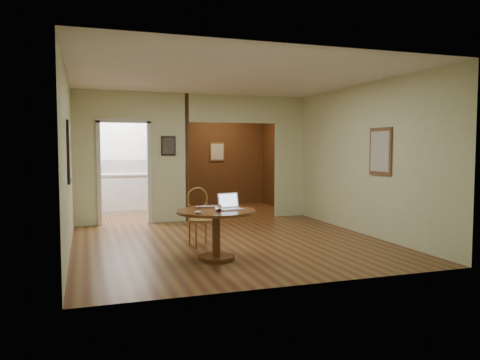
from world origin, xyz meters
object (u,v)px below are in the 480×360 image
object	(u,v)px
open_laptop	(230,205)
closed_laptop	(208,207)
chair	(200,214)
dining_table	(216,223)

from	to	relation	value
open_laptop	closed_laptop	xyz separation A→B (m)	(-0.26, 0.22, -0.05)
chair	open_laptop	bearing A→B (deg)	-84.95
dining_table	chair	distance (m)	0.94
chair	closed_laptop	size ratio (longest dim) A/B	2.77
open_laptop	closed_laptop	bearing A→B (deg)	129.82
closed_laptop	dining_table	bearing A→B (deg)	-74.90
chair	open_laptop	xyz separation A→B (m)	(0.22, -0.91, 0.24)
closed_laptop	chair	bearing A→B (deg)	88.95
dining_table	closed_laptop	xyz separation A→B (m)	(-0.06, 0.25, 0.19)
chair	open_laptop	world-z (taller)	chair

